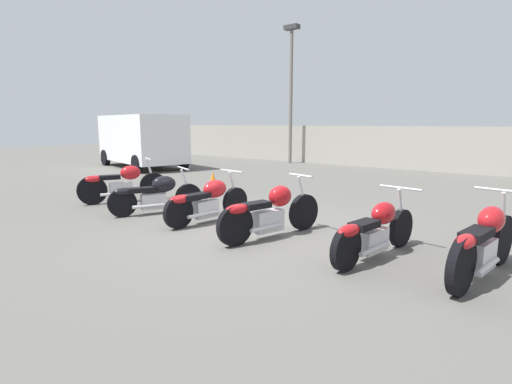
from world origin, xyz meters
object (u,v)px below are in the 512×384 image
(motorcycle_slot_0, at_px, (122,184))
(motorcycle_slot_2, at_px, (207,201))
(motorcycle_slot_1, at_px, (155,194))
(parked_van, at_px, (141,139))
(light_pole_left, at_px, (291,82))
(traffic_cone_far, at_px, (213,181))
(motorcycle_slot_3, at_px, (270,212))
(motorcycle_slot_5, at_px, (484,243))
(motorcycle_slot_4, at_px, (375,230))

(motorcycle_slot_0, distance_m, motorcycle_slot_2, 3.06)
(motorcycle_slot_1, relative_size, parked_van, 0.36)
(light_pole_left, xyz_separation_m, motorcycle_slot_0, (2.17, -10.57, -3.35))
(motorcycle_slot_0, xyz_separation_m, motorcycle_slot_1, (1.64, -0.29, -0.04))
(motorcycle_slot_1, bearing_deg, traffic_cone_far, 135.55)
(motorcycle_slot_1, xyz_separation_m, traffic_cone_far, (-1.29, 3.05, -0.17))
(traffic_cone_far, bearing_deg, motorcycle_slot_3, -34.85)
(motorcycle_slot_0, relative_size, motorcycle_slot_5, 0.93)
(motorcycle_slot_2, height_order, motorcycle_slot_3, motorcycle_slot_3)
(motorcycle_slot_5, distance_m, traffic_cone_far, 7.92)
(motorcycle_slot_2, height_order, motorcycle_slot_4, motorcycle_slot_2)
(motorcycle_slot_2, relative_size, parked_van, 0.38)
(motorcycle_slot_5, xyz_separation_m, traffic_cone_far, (-7.41, 2.80, -0.21))
(light_pole_left, xyz_separation_m, motorcycle_slot_4, (8.58, -10.71, -3.40))
(motorcycle_slot_2, relative_size, motorcycle_slot_3, 0.93)
(motorcycle_slot_0, distance_m, parked_van, 7.99)
(motorcycle_slot_3, xyz_separation_m, traffic_cone_far, (-4.29, 2.99, -0.19))
(parked_van, bearing_deg, traffic_cone_far, -96.01)
(motorcycle_slot_5, bearing_deg, motorcycle_slot_1, -169.66)
(motorcycle_slot_1, xyz_separation_m, motorcycle_slot_4, (4.77, 0.15, -0.01))
(light_pole_left, height_order, motorcycle_slot_0, light_pole_left)
(motorcycle_slot_5, bearing_deg, light_pole_left, 141.09)
(light_pole_left, relative_size, motorcycle_slot_5, 2.94)
(motorcycle_slot_4, bearing_deg, motorcycle_slot_1, -170.55)
(light_pole_left, height_order, motorcycle_slot_3, light_pole_left)
(parked_van, bearing_deg, motorcycle_slot_2, -106.08)
(motorcycle_slot_1, distance_m, motorcycle_slot_5, 6.12)
(motorcycle_slot_1, xyz_separation_m, motorcycle_slot_2, (1.42, 0.15, 0.01))
(motorcycle_slot_0, relative_size, motorcycle_slot_3, 0.92)
(light_pole_left, xyz_separation_m, motorcycle_slot_5, (9.92, -10.61, -3.35))
(motorcycle_slot_0, height_order, motorcycle_slot_4, motorcycle_slot_0)
(motorcycle_slot_3, relative_size, traffic_cone_far, 4.29)
(motorcycle_slot_4, xyz_separation_m, traffic_cone_far, (-6.07, 2.90, -0.16))
(motorcycle_slot_1, bearing_deg, motorcycle_slot_0, -167.44)
(motorcycle_slot_2, xyz_separation_m, motorcycle_slot_3, (1.58, -0.09, 0.01))
(motorcycle_slot_0, xyz_separation_m, motorcycle_slot_4, (6.41, -0.14, -0.05))
(motorcycle_slot_4, bearing_deg, parked_van, 165.32)
(motorcycle_slot_3, relative_size, motorcycle_slot_5, 1.00)
(traffic_cone_far, bearing_deg, motorcycle_slot_4, -25.53)
(motorcycle_slot_0, xyz_separation_m, motorcycle_slot_2, (3.06, -0.14, -0.03))
(motorcycle_slot_2, bearing_deg, traffic_cone_far, 139.05)
(motorcycle_slot_0, height_order, parked_van, parked_van)
(light_pole_left, bearing_deg, motorcycle_slot_5, -46.92)
(motorcycle_slot_0, bearing_deg, motorcycle_slot_5, 23.26)
(motorcycle_slot_3, xyz_separation_m, parked_van, (-10.80, 5.25, 0.80))
(motorcycle_slot_0, distance_m, traffic_cone_far, 2.79)
(motorcycle_slot_0, height_order, motorcycle_slot_3, motorcycle_slot_0)
(motorcycle_slot_2, bearing_deg, motorcycle_slot_5, 7.16)
(motorcycle_slot_0, height_order, motorcycle_slot_2, motorcycle_slot_0)
(motorcycle_slot_1, bearing_deg, motorcycle_slot_3, 23.81)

